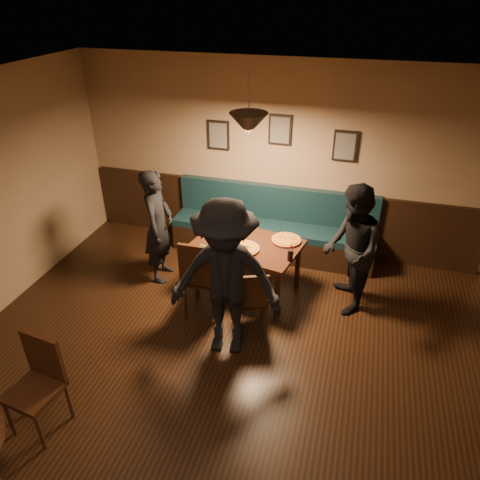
# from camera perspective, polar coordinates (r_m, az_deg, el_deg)

# --- Properties ---
(floor) EXTENTS (7.00, 7.00, 0.00)m
(floor) POSITION_cam_1_polar(r_m,az_deg,el_deg) (4.57, -5.41, -22.57)
(floor) COLOR black
(floor) RESTS_ON ground
(ceiling) EXTENTS (7.00, 7.00, 0.00)m
(ceiling) POSITION_cam_1_polar(r_m,az_deg,el_deg) (2.90, -8.11, 13.30)
(ceiling) COLOR silver
(ceiling) RESTS_ON ground
(wall_back) EXTENTS (6.00, 0.00, 6.00)m
(wall_back) POSITION_cam_1_polar(r_m,az_deg,el_deg) (6.53, 5.03, 10.15)
(wall_back) COLOR #8C704F
(wall_back) RESTS_ON ground
(wainscot) EXTENTS (5.88, 0.06, 1.00)m
(wainscot) POSITION_cam_1_polar(r_m,az_deg,el_deg) (6.86, 4.64, 3.00)
(wainscot) COLOR black
(wainscot) RESTS_ON ground
(booth_bench) EXTENTS (3.00, 0.60, 1.00)m
(booth_bench) POSITION_cam_1_polar(r_m,az_deg,el_deg) (6.63, 4.16, 1.97)
(booth_bench) COLOR #0F232D
(booth_bench) RESTS_ON ground
(picture_left) EXTENTS (0.32, 0.04, 0.42)m
(picture_left) POSITION_cam_1_polar(r_m,az_deg,el_deg) (6.62, -2.76, 13.26)
(picture_left) COLOR black
(picture_left) RESTS_ON wall_back
(picture_center) EXTENTS (0.32, 0.04, 0.42)m
(picture_center) POSITION_cam_1_polar(r_m,az_deg,el_deg) (6.36, 5.15, 13.87)
(picture_center) COLOR black
(picture_center) RESTS_ON wall_back
(picture_right) EXTENTS (0.32, 0.04, 0.42)m
(picture_right) POSITION_cam_1_polar(r_m,az_deg,el_deg) (6.31, 13.29, 11.62)
(picture_right) COLOR black
(picture_right) RESTS_ON wall_back
(pendant_lamp) EXTENTS (0.44, 0.44, 0.25)m
(pendant_lamp) POSITION_cam_1_polar(r_m,az_deg,el_deg) (5.12, 1.11, 14.61)
(pendant_lamp) COLOR black
(pendant_lamp) RESTS_ON ceiling
(dining_table) EXTENTS (1.47, 1.10, 0.71)m
(dining_table) POSITION_cam_1_polar(r_m,az_deg,el_deg) (5.92, 0.93, -3.33)
(dining_table) COLOR black
(dining_table) RESTS_ON floor
(chair_near_left) EXTENTS (0.48, 0.48, 1.06)m
(chair_near_left) POSITION_cam_1_polar(r_m,az_deg,el_deg) (5.47, -4.52, -4.44)
(chair_near_left) COLOR black
(chair_near_left) RESTS_ON floor
(chair_near_right) EXTENTS (0.48, 0.48, 0.84)m
(chair_near_right) POSITION_cam_1_polar(r_m,az_deg,el_deg) (5.26, 1.37, -7.38)
(chair_near_right) COLOR black
(chair_near_right) RESTS_ON floor
(diner_left) EXTENTS (0.45, 0.62, 1.59)m
(diner_left) POSITION_cam_1_polar(r_m,az_deg,el_deg) (6.04, -10.40, 1.71)
(diner_left) COLOR black
(diner_left) RESTS_ON floor
(diner_right) EXTENTS (0.79, 0.93, 1.65)m
(diner_right) POSITION_cam_1_polar(r_m,az_deg,el_deg) (5.52, 14.04, -1.27)
(diner_right) COLOR black
(diner_right) RESTS_ON floor
(diner_front) EXTENTS (1.27, 0.83, 1.85)m
(diner_front) POSITION_cam_1_polar(r_m,az_deg,el_deg) (4.67, -1.87, -5.17)
(diner_front) COLOR black
(diner_front) RESTS_ON floor
(pizza_a) EXTENTS (0.33, 0.33, 0.04)m
(pizza_a) POSITION_cam_1_polar(r_m,az_deg,el_deg) (5.94, -2.24, 0.96)
(pizza_a) COLOR gold
(pizza_a) RESTS_ON dining_table
(pizza_b) EXTENTS (0.46, 0.46, 0.04)m
(pizza_b) POSITION_cam_1_polar(r_m,az_deg,el_deg) (5.57, 0.52, -1.08)
(pizza_b) COLOR #C76425
(pizza_b) RESTS_ON dining_table
(pizza_c) EXTENTS (0.40, 0.40, 0.04)m
(pizza_c) POSITION_cam_1_polar(r_m,az_deg,el_deg) (5.79, 5.94, 0.02)
(pizza_c) COLOR #CE6A26
(pizza_c) RESTS_ON dining_table
(soda_glass) EXTENTS (0.07, 0.07, 0.14)m
(soda_glass) POSITION_cam_1_polar(r_m,az_deg,el_deg) (5.38, 6.44, -1.94)
(soda_glass) COLOR black
(soda_glass) RESTS_ON dining_table
(tabasco_bottle) EXTENTS (0.03, 0.03, 0.13)m
(tabasco_bottle) POSITION_cam_1_polar(r_m,az_deg,el_deg) (5.53, 6.55, -1.08)
(tabasco_bottle) COLOR #A50514
(tabasco_bottle) RESTS_ON dining_table
(napkin_a) EXTENTS (0.16, 0.16, 0.01)m
(napkin_a) POSITION_cam_1_polar(r_m,az_deg,el_deg) (6.12, -3.62, 1.73)
(napkin_a) COLOR #1E712E
(napkin_a) RESTS_ON dining_table
(napkin_b) EXTENTS (0.16, 0.16, 0.01)m
(napkin_b) POSITION_cam_1_polar(r_m,az_deg,el_deg) (5.64, -4.78, -1.04)
(napkin_b) COLOR #1C6B2A
(napkin_b) RESTS_ON dining_table
(cutlery_set) EXTENTS (0.17, 0.08, 0.00)m
(cutlery_set) POSITION_cam_1_polar(r_m,az_deg,el_deg) (5.42, -0.53, -2.33)
(cutlery_set) COLOR silver
(cutlery_set) RESTS_ON dining_table
(cafe_chair_far) EXTENTS (0.47, 0.47, 0.95)m
(cafe_chair_far) POSITION_cam_1_polar(r_m,az_deg,el_deg) (4.57, -24.92, -17.01)
(cafe_chair_far) COLOR black
(cafe_chair_far) RESTS_ON floor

